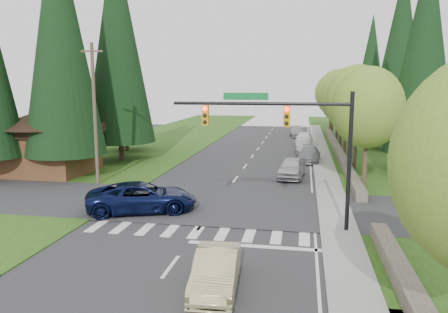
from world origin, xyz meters
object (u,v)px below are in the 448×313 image
(parked_car_a, at_px, (292,168))
(sedan_champagne, at_px, (216,270))
(parked_car_c, at_px, (303,147))
(parked_car_d, at_px, (304,138))
(parked_car_e, at_px, (298,132))
(parked_car_b, at_px, (309,154))
(suv_navy, at_px, (142,197))

(parked_car_a, bearing_deg, sedan_champagne, -89.96)
(parked_car_c, bearing_deg, parked_car_a, -97.88)
(parked_car_d, bearing_deg, parked_car_a, -87.97)
(sedan_champagne, relative_size, parked_car_e, 0.86)
(parked_car_a, distance_m, parked_car_b, 7.75)
(suv_navy, xyz_separation_m, parked_car_a, (8.04, 10.80, -0.06))
(parked_car_b, relative_size, parked_car_d, 1.00)
(parked_car_d, bearing_deg, parked_car_e, 100.59)
(sedan_champagne, bearing_deg, parked_car_a, 79.39)
(suv_navy, xyz_separation_m, parked_car_e, (8.04, 38.54, -0.13))
(suv_navy, distance_m, parked_car_d, 31.29)
(parked_car_e, bearing_deg, parked_car_b, -92.59)
(parked_car_a, distance_m, parked_car_e, 27.74)
(sedan_champagne, bearing_deg, parked_car_b, 78.15)
(parked_car_d, height_order, parked_car_e, parked_car_d)
(parked_car_a, height_order, parked_car_b, parked_car_a)
(suv_navy, bearing_deg, parked_car_a, -57.28)
(parked_car_c, distance_m, parked_car_e, 15.57)
(suv_navy, relative_size, parked_car_a, 1.32)
(sedan_champagne, xyz_separation_m, parked_car_a, (2.04, 19.35, 0.09))
(parked_car_d, distance_m, parked_car_e, 8.60)
(parked_car_c, relative_size, parked_car_d, 0.91)
(suv_navy, xyz_separation_m, parked_car_c, (8.85, 23.00, -0.13))
(parked_car_b, height_order, parked_car_c, parked_car_c)
(parked_car_b, relative_size, parked_car_e, 0.98)
(suv_navy, relative_size, parked_car_b, 1.27)
(parked_car_a, bearing_deg, parked_car_d, 93.43)
(parked_car_e, bearing_deg, parked_car_d, -90.65)
(parked_car_b, bearing_deg, sedan_champagne, -93.49)
(sedan_champagne, distance_m, parked_car_a, 19.46)
(parked_car_c, relative_size, parked_car_e, 0.88)
(sedan_champagne, bearing_deg, parked_car_d, 81.08)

